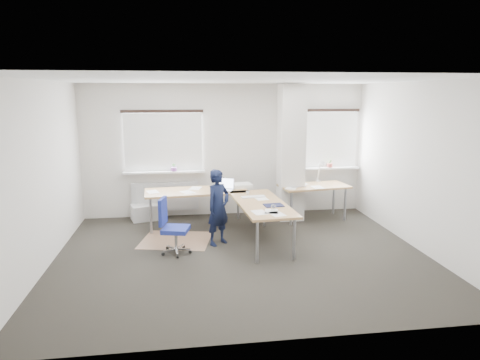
{
  "coord_description": "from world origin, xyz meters",
  "views": [
    {
      "loc": [
        -0.94,
        -6.55,
        2.6
      ],
      "look_at": [
        0.09,
        0.9,
        1.07
      ],
      "focal_mm": 32.0,
      "sensor_mm": 36.0,
      "label": 1
    }
  ],
  "objects": [
    {
      "name": "white_crate",
      "position": [
        -1.72,
        2.25,
        0.16
      ],
      "size": [
        0.62,
        0.5,
        0.32
      ],
      "primitive_type": "cube",
      "rotation": [
        0.0,
        0.0,
        0.27
      ],
      "color": "white",
      "rests_on": "ground"
    },
    {
      "name": "person",
      "position": [
        -0.33,
        0.59,
        0.66
      ],
      "size": [
        0.58,
        0.55,
        1.33
      ],
      "primitive_type": "imported",
      "rotation": [
        0.0,
        0.0,
        0.68
      ],
      "color": "black",
      "rests_on": "ground"
    },
    {
      "name": "desk_main",
      "position": [
        -0.07,
        1.14,
        0.69
      ],
      "size": [
        2.58,
        2.62,
        0.96
      ],
      "rotation": [
        0.0,
        0.0,
        0.07
      ],
      "color": "#9D7B43",
      "rests_on": "ground"
    },
    {
      "name": "ground",
      "position": [
        0.0,
        0.0,
        0.0
      ],
      "size": [
        6.0,
        6.0,
        0.0
      ],
      "primitive_type": "plane",
      "color": "black",
      "rests_on": "ground"
    },
    {
      "name": "task_chair",
      "position": [
        -1.1,
        0.24,
        0.26
      ],
      "size": [
        0.52,
        0.51,
        0.94
      ],
      "rotation": [
        0.0,
        0.0,
        -0.23
      ],
      "color": "navy",
      "rests_on": "ground"
    },
    {
      "name": "room_shell",
      "position": [
        0.18,
        0.45,
        1.75
      ],
      "size": [
        6.04,
        5.04,
        2.82
      ],
      "color": "beige",
      "rests_on": "ground"
    },
    {
      "name": "desk_side",
      "position": [
        1.76,
        1.81,
        0.69
      ],
      "size": [
        1.48,
        0.88,
        1.22
      ],
      "rotation": [
        0.0,
        0.0,
        0.13
      ],
      "color": "#9D7B43",
      "rests_on": "ground"
    },
    {
      "name": "floor_mat",
      "position": [
        -1.08,
        0.87,
        0.0
      ],
      "size": [
        1.39,
        1.24,
        0.01
      ],
      "primitive_type": "cube",
      "rotation": [
        0.0,
        0.0,
        -0.21
      ],
      "color": "#8A644B",
      "rests_on": "ground"
    }
  ]
}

